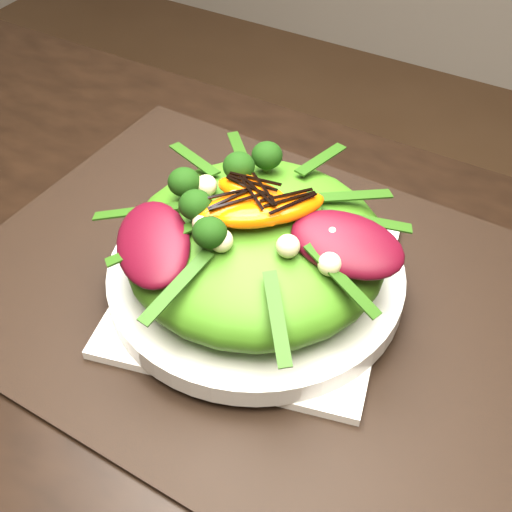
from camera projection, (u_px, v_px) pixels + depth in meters
The scene contains 10 objects.
dining_table at pixel (133, 401), 0.59m from camera, with size 1.60×0.90×0.75m, color black.
placemat at pixel (256, 291), 0.65m from camera, with size 0.55×0.42×0.00m, color black.
plate_base at pixel (256, 286), 0.65m from camera, with size 0.24×0.24×0.01m, color white.
salad_bowl at pixel (256, 275), 0.64m from camera, with size 0.27×0.27×0.02m, color silver.
lettuce_mound at pixel (256, 246), 0.61m from camera, with size 0.24×0.24×0.08m, color #457D17.
radicchio_leaf at pixel (347, 244), 0.56m from camera, with size 0.10×0.06×0.02m, color #420712.
orange_segment at pixel (253, 189), 0.59m from camera, with size 0.07×0.03×0.02m, color #F85504.
broccoli_floret at pixel (217, 159), 0.62m from camera, with size 0.04×0.04×0.04m, color #11370A.
macadamia_nut at pixel (271, 268), 0.53m from camera, with size 0.02×0.02×0.02m, color beige.
balsamic_drizzle at pixel (253, 180), 0.59m from camera, with size 0.05×0.00×0.00m, color black.
Camera 1 is at (0.26, -0.24, 1.23)m, focal length 48.00 mm.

